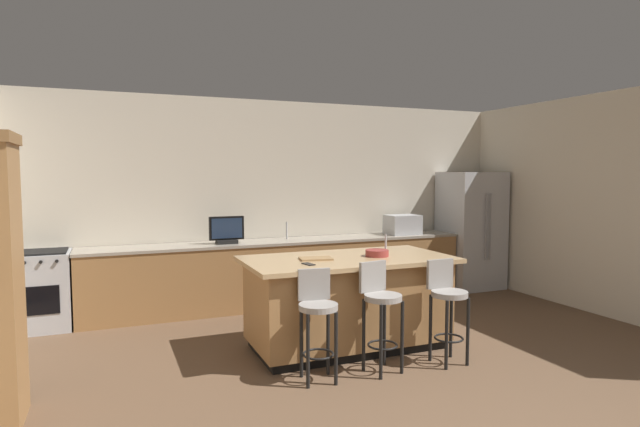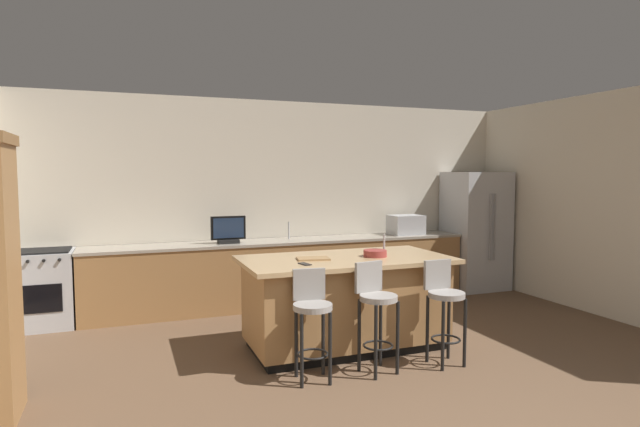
% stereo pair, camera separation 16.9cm
% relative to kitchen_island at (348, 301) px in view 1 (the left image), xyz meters
% --- Properties ---
extents(wall_back, '(7.45, 0.12, 2.81)m').
position_rel_kitchen_island_xyz_m(wall_back, '(0.02, 2.29, 0.93)').
color(wall_back, beige).
rests_on(wall_back, ground_plane).
extents(wall_right, '(0.12, 5.16, 2.81)m').
position_rel_kitchen_island_xyz_m(wall_right, '(3.55, -0.09, 0.93)').
color(wall_right, beige).
rests_on(wall_right, ground_plane).
extents(counter_back, '(5.26, 0.62, 0.89)m').
position_rel_kitchen_island_xyz_m(counter_back, '(-0.04, 1.91, -0.03)').
color(counter_back, '#9E7042').
rests_on(counter_back, ground_plane).
extents(kitchen_island, '(2.13, 1.11, 0.94)m').
position_rel_kitchen_island_xyz_m(kitchen_island, '(0.00, 0.00, 0.00)').
color(kitchen_island, black).
rests_on(kitchen_island, ground_plane).
extents(refrigerator, '(0.85, 0.79, 1.82)m').
position_rel_kitchen_island_xyz_m(refrigerator, '(3.02, 1.83, 0.43)').
color(refrigerator, '#B7BABF').
rests_on(refrigerator, ground_plane).
extents(range_oven, '(0.72, 0.63, 0.91)m').
position_rel_kitchen_island_xyz_m(range_oven, '(-3.04, 1.91, -0.03)').
color(range_oven, '#B7BABF').
rests_on(range_oven, ground_plane).
extents(microwave, '(0.48, 0.36, 0.29)m').
position_rel_kitchen_island_xyz_m(microwave, '(1.82, 1.91, 0.55)').
color(microwave, '#B7BABF').
rests_on(microwave, counter_back).
extents(tv_monitor, '(0.45, 0.16, 0.35)m').
position_rel_kitchen_island_xyz_m(tv_monitor, '(-0.85, 1.86, 0.57)').
color(tv_monitor, black).
rests_on(tv_monitor, counter_back).
extents(sink_faucet_back, '(0.02, 0.02, 0.24)m').
position_rel_kitchen_island_xyz_m(sink_faucet_back, '(0.02, 2.01, 0.53)').
color(sink_faucet_back, '#B2B2B7').
rests_on(sink_faucet_back, counter_back).
extents(sink_faucet_island, '(0.02, 0.02, 0.22)m').
position_rel_kitchen_island_xyz_m(sink_faucet_island, '(0.44, 0.00, 0.57)').
color(sink_faucet_island, '#B2B2B7').
rests_on(sink_faucet_island, kitchen_island).
extents(bar_stool_left, '(0.34, 0.36, 0.96)m').
position_rel_kitchen_island_xyz_m(bar_stool_left, '(-0.61, -0.67, 0.09)').
color(bar_stool_left, gray).
rests_on(bar_stool_left, ground_plane).
extents(bar_stool_center, '(0.34, 0.36, 0.99)m').
position_rel_kitchen_island_xyz_m(bar_stool_center, '(-0.01, -0.71, 0.12)').
color(bar_stool_center, gray).
rests_on(bar_stool_center, ground_plane).
extents(bar_stool_right, '(0.34, 0.34, 0.97)m').
position_rel_kitchen_island_xyz_m(bar_stool_right, '(0.69, -0.75, 0.10)').
color(bar_stool_right, gray).
rests_on(bar_stool_right, ground_plane).
extents(fruit_bowl, '(0.24, 0.24, 0.07)m').
position_rel_kitchen_island_xyz_m(fruit_bowl, '(0.31, -0.05, 0.49)').
color(fruit_bowl, '#993833').
rests_on(fruit_bowl, kitchen_island).
extents(cell_phone, '(0.10, 0.16, 0.01)m').
position_rel_kitchen_island_xyz_m(cell_phone, '(-0.52, -0.24, 0.46)').
color(cell_phone, black).
rests_on(cell_phone, kitchen_island).
extents(cutting_board, '(0.35, 0.26, 0.02)m').
position_rel_kitchen_island_xyz_m(cutting_board, '(-0.35, 0.00, 0.47)').
color(cutting_board, '#A87F51').
rests_on(cutting_board, kitchen_island).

